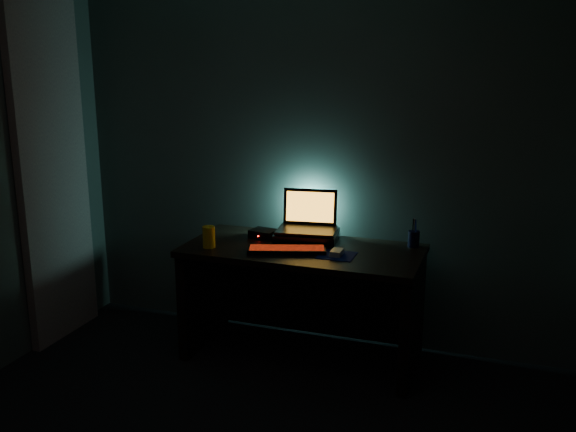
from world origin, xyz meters
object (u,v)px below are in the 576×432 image
object	(u,v)px
mouse	(337,252)
router	(264,234)
pen_cup	(414,239)
juice_glass	(209,237)
laptop	(308,221)
keyboard	(287,250)

from	to	relation	value
mouse	router	distance (m)	0.61
mouse	router	bearing A→B (deg)	158.36
pen_cup	juice_glass	distance (m)	1.30
laptop	router	world-z (taller)	laptop
keyboard	juice_glass	bearing A→B (deg)	169.86
juice_glass	laptop	bearing A→B (deg)	37.30
router	juice_glass	bearing A→B (deg)	-117.70
mouse	pen_cup	world-z (taller)	pen_cup
juice_glass	router	size ratio (longest dim) A/B	0.74
laptop	mouse	bearing A→B (deg)	-55.48
juice_glass	router	distance (m)	0.40
juice_glass	pen_cup	bearing A→B (deg)	19.90
router	laptop	bearing A→B (deg)	26.34
keyboard	router	size ratio (longest dim) A/B	2.74
pen_cup	router	size ratio (longest dim) A/B	0.56
router	keyboard	bearing A→B (deg)	-34.82
mouse	pen_cup	bearing A→B (deg)	39.42
laptop	mouse	size ratio (longest dim) A/B	3.80
pen_cup	juice_glass	xyz separation A→B (m)	(-1.22, -0.44, 0.02)
laptop	juice_glass	size ratio (longest dim) A/B	3.02
juice_glass	router	xyz separation A→B (m)	(0.25, 0.32, -0.04)
mouse	router	size ratio (longest dim) A/B	0.59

